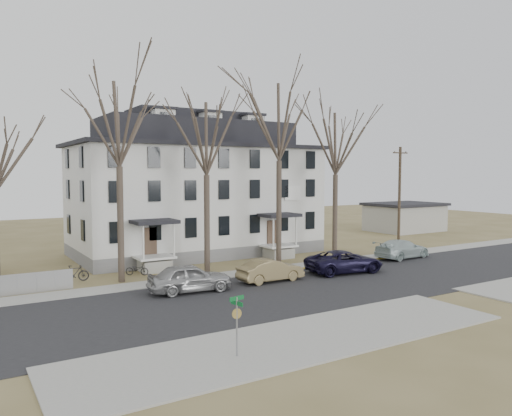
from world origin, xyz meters
TOP-DOWN VIEW (x-y plane):
  - ground at (0.00, 0.00)m, footprint 120.00×120.00m
  - main_road at (0.00, 2.00)m, footprint 120.00×10.00m
  - far_sidewalk at (0.00, 8.00)m, footprint 120.00×2.00m
  - near_sidewalk_left at (-8.00, -5.00)m, footprint 20.00×5.00m
  - yellow_curb at (5.00, 7.10)m, footprint 14.00×0.25m
  - boarding_house at (-2.00, 17.95)m, footprint 20.80×12.36m
  - distant_building at (26.00, 20.00)m, footprint 8.50×6.50m
  - tree_far_left at (-11.00, 9.80)m, footprint 8.40×8.40m
  - tree_mid_left at (-5.00, 9.80)m, footprint 7.80×7.80m
  - tree_center at (1.00, 9.80)m, footprint 9.00×9.00m
  - tree_mid_right at (6.50, 9.80)m, footprint 7.80×7.80m
  - utility_pole_far at (18.50, 14.00)m, footprint 2.00×0.28m
  - car_silver at (-8.46, 4.97)m, footprint 4.97×2.38m
  - car_tan at (-2.96, 4.89)m, footprint 4.32×1.53m
  - car_navy at (2.95, 4.60)m, footprint 5.76×3.23m
  - car_white at (10.79, 6.58)m, footprint 5.33×2.56m
  - bicycle_left at (-9.57, 11.12)m, footprint 1.57×1.32m
  - bicycle_right at (-13.55, 11.22)m, footprint 1.78×0.58m
  - street_sign at (-11.16, -5.38)m, footprint 0.67×0.67m

SIDE VIEW (x-z plane):
  - ground at x=0.00m, z-range 0.00..0.00m
  - main_road at x=0.00m, z-range -0.02..0.02m
  - far_sidewalk at x=0.00m, z-range -0.04..0.04m
  - near_sidewalk_left at x=-8.00m, z-range -0.04..0.04m
  - yellow_curb at x=5.00m, z-range -0.03..0.03m
  - bicycle_left at x=-9.57m, z-range 0.00..0.81m
  - bicycle_right at x=-13.55m, z-range 0.00..1.05m
  - car_tan at x=-2.96m, z-range 0.00..1.42m
  - car_white at x=10.79m, z-range 0.00..1.50m
  - car_navy at x=2.95m, z-range 0.00..1.52m
  - car_silver at x=-8.46m, z-range 0.00..1.64m
  - street_sign at x=-11.16m, z-range 0.41..2.75m
  - distant_building at x=26.00m, z-range 0.00..3.35m
  - utility_pole_far at x=18.50m, z-range 0.15..9.65m
  - boarding_house at x=-2.00m, z-range -0.65..11.40m
  - tree_mid_left at x=-5.00m, z-range 3.23..15.97m
  - tree_mid_right at x=6.50m, z-range 3.23..15.97m
  - tree_far_left at x=-11.00m, z-range 3.48..17.20m
  - tree_center at x=1.00m, z-range 3.73..18.43m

